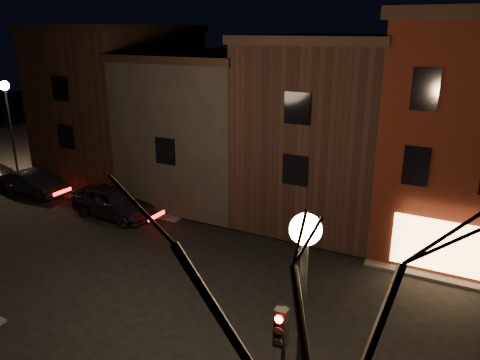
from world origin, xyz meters
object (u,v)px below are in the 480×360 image
object	(u,v)px
street_lamp_near	(303,283)
parked_car_b	(33,183)
street_lamp_far	(7,103)
parked_car_a	(113,202)
bare_tree_right	(332,331)

from	to	relation	value
street_lamp_near	parked_car_b	xyz separation A→B (m)	(-21.52, 10.50, -4.45)
street_lamp_far	parked_car_a	distance (m)	11.56
parked_car_b	parked_car_a	bearing A→B (deg)	-89.83
bare_tree_right	parked_car_a	size ratio (longest dim) A/B	1.71
street_lamp_far	street_lamp_near	bearing A→B (deg)	-25.83
street_lamp_near	bare_tree_right	xyz separation A→B (m)	(1.30, -2.50, 0.97)
street_lamp_far	bare_tree_right	xyz separation A→B (m)	(26.50, -14.70, 0.97)
street_lamp_near	parked_car_a	bearing A→B (deg)	145.38
street_lamp_far	bare_tree_right	distance (m)	30.32
bare_tree_right	parked_car_b	xyz separation A→B (m)	(-22.82, 13.00, -5.42)
street_lamp_near	parked_car_b	bearing A→B (deg)	153.99
bare_tree_right	parked_car_a	xyz separation A→B (m)	(-15.98, 12.64, -5.30)
street_lamp_near	parked_car_b	size ratio (longest dim) A/B	1.47
parked_car_b	bare_tree_right	bearing A→B (deg)	-116.46
parked_car_a	parked_car_b	xyz separation A→B (m)	(-6.84, 0.36, -0.12)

